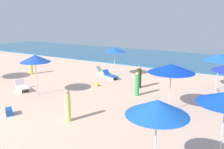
{
  "coord_description": "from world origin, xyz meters",
  "views": [
    {
      "loc": [
        10.77,
        -4.11,
        4.91
      ],
      "look_at": [
        2.59,
        9.69,
        1.03
      ],
      "focal_mm": 37.59,
      "sensor_mm": 36.0,
      "label": 1
    }
  ],
  "objects_px": {
    "umbrella_1": "(157,108)",
    "umbrella_5": "(115,50)",
    "beachgoer_2": "(68,106)",
    "beachgoer_3": "(137,84)",
    "lounge_chair_0_0": "(22,87)",
    "beachgoer_0": "(31,66)",
    "umbrella_0": "(35,59)",
    "lounge_chair_5_0": "(110,76)",
    "beachgoer_1": "(139,78)",
    "lounge_chair_5_1": "(103,72)",
    "umbrella_6": "(171,68)",
    "cooler_box_1": "(9,112)",
    "umbrella_7": "(219,57)",
    "beach_ball_0": "(97,84)"
  },
  "relations": [
    {
      "from": "lounge_chair_5_1",
      "to": "umbrella_5",
      "type": "bearing_deg",
      "value": -79.44
    },
    {
      "from": "umbrella_6",
      "to": "beachgoer_3",
      "type": "relative_size",
      "value": 1.66
    },
    {
      "from": "lounge_chair_5_0",
      "to": "beachgoer_0",
      "type": "bearing_deg",
      "value": 128.24
    },
    {
      "from": "umbrella_6",
      "to": "umbrella_1",
      "type": "bearing_deg",
      "value": -76.94
    },
    {
      "from": "umbrella_0",
      "to": "beachgoer_2",
      "type": "relative_size",
      "value": 1.64
    },
    {
      "from": "umbrella_1",
      "to": "beach_ball_0",
      "type": "height_order",
      "value": "umbrella_1"
    },
    {
      "from": "lounge_chair_5_0",
      "to": "beachgoer_1",
      "type": "xyz_separation_m",
      "value": [
        3.15,
        -1.23,
        0.49
      ]
    },
    {
      "from": "beachgoer_2",
      "to": "beachgoer_3",
      "type": "xyz_separation_m",
      "value": [
        1.25,
        5.25,
        -0.03
      ]
    },
    {
      "from": "lounge_chair_5_1",
      "to": "beach_ball_0",
      "type": "xyz_separation_m",
      "value": [
        1.51,
        -3.13,
        -0.12
      ]
    },
    {
      "from": "umbrella_1",
      "to": "lounge_chair_5_1",
      "type": "height_order",
      "value": "umbrella_1"
    },
    {
      "from": "lounge_chair_0_0",
      "to": "umbrella_6",
      "type": "relative_size",
      "value": 0.58
    },
    {
      "from": "umbrella_1",
      "to": "lounge_chair_5_0",
      "type": "bearing_deg",
      "value": 127.13
    },
    {
      "from": "umbrella_7",
      "to": "beachgoer_3",
      "type": "height_order",
      "value": "umbrella_7"
    },
    {
      "from": "umbrella_0",
      "to": "umbrella_1",
      "type": "xyz_separation_m",
      "value": [
        9.61,
        -4.13,
        0.04
      ]
    },
    {
      "from": "umbrella_5",
      "to": "lounge_chair_5_1",
      "type": "bearing_deg",
      "value": -170.34
    },
    {
      "from": "cooler_box_1",
      "to": "umbrella_7",
      "type": "bearing_deg",
      "value": -97.74
    },
    {
      "from": "lounge_chair_5_1",
      "to": "lounge_chair_0_0",
      "type": "bearing_deg",
      "value": 161.76
    },
    {
      "from": "beachgoer_1",
      "to": "beachgoer_2",
      "type": "distance_m",
      "value": 6.94
    },
    {
      "from": "beachgoer_1",
      "to": "umbrella_1",
      "type": "bearing_deg",
      "value": -52.82
    },
    {
      "from": "umbrella_1",
      "to": "beachgoer_2",
      "type": "xyz_separation_m",
      "value": [
        -5.19,
        2.04,
        -1.67
      ]
    },
    {
      "from": "lounge_chair_0_0",
      "to": "umbrella_5",
      "type": "height_order",
      "value": "umbrella_5"
    },
    {
      "from": "umbrella_0",
      "to": "cooler_box_1",
      "type": "relative_size",
      "value": 4.75
    },
    {
      "from": "lounge_chair_0_0",
      "to": "beach_ball_0",
      "type": "distance_m",
      "value": 5.23
    },
    {
      "from": "umbrella_1",
      "to": "umbrella_5",
      "type": "distance_m",
      "value": 13.52
    },
    {
      "from": "umbrella_1",
      "to": "beachgoer_2",
      "type": "relative_size",
      "value": 1.66
    },
    {
      "from": "umbrella_1",
      "to": "lounge_chair_5_0",
      "type": "relative_size",
      "value": 1.64
    },
    {
      "from": "umbrella_1",
      "to": "umbrella_5",
      "type": "height_order",
      "value": "umbrella_1"
    },
    {
      "from": "lounge_chair_0_0",
      "to": "beach_ball_0",
      "type": "height_order",
      "value": "lounge_chair_0_0"
    },
    {
      "from": "beach_ball_0",
      "to": "lounge_chair_5_1",
      "type": "bearing_deg",
      "value": 115.81
    },
    {
      "from": "umbrella_6",
      "to": "beachgoer_0",
      "type": "distance_m",
      "value": 13.54
    },
    {
      "from": "beachgoer_1",
      "to": "beachgoer_2",
      "type": "relative_size",
      "value": 0.99
    },
    {
      "from": "umbrella_1",
      "to": "beachgoer_3",
      "type": "distance_m",
      "value": 8.46
    },
    {
      "from": "umbrella_1",
      "to": "beachgoer_3",
      "type": "relative_size",
      "value": 1.71
    },
    {
      "from": "umbrella_5",
      "to": "beachgoer_0",
      "type": "distance_m",
      "value": 7.7
    },
    {
      "from": "beachgoer_1",
      "to": "beach_ball_0",
      "type": "relative_size",
      "value": 5.64
    },
    {
      "from": "umbrella_5",
      "to": "umbrella_6",
      "type": "xyz_separation_m",
      "value": [
        6.43,
        -5.26,
        0.07
      ]
    },
    {
      "from": "umbrella_5",
      "to": "beachgoer_0",
      "type": "relative_size",
      "value": 1.65
    },
    {
      "from": "umbrella_7",
      "to": "beachgoer_1",
      "type": "bearing_deg",
      "value": -153.49
    },
    {
      "from": "umbrella_5",
      "to": "beachgoer_0",
      "type": "height_order",
      "value": "umbrella_5"
    },
    {
      "from": "lounge_chair_5_0",
      "to": "beachgoer_0",
      "type": "height_order",
      "value": "beachgoer_0"
    },
    {
      "from": "umbrella_5",
      "to": "umbrella_6",
      "type": "distance_m",
      "value": 8.31
    },
    {
      "from": "umbrella_7",
      "to": "beachgoer_0",
      "type": "height_order",
      "value": "umbrella_7"
    },
    {
      "from": "umbrella_0",
      "to": "beachgoer_0",
      "type": "height_order",
      "value": "umbrella_0"
    },
    {
      "from": "beach_ball_0",
      "to": "cooler_box_1",
      "type": "distance_m",
      "value": 6.77
    },
    {
      "from": "umbrella_0",
      "to": "lounge_chair_0_0",
      "type": "distance_m",
      "value": 2.66
    },
    {
      "from": "umbrella_1",
      "to": "umbrella_5",
      "type": "relative_size",
      "value": 1.06
    },
    {
      "from": "umbrella_1",
      "to": "beachgoer_1",
      "type": "xyz_separation_m",
      "value": [
        -4.56,
        8.95,
        -1.71
      ]
    },
    {
      "from": "beachgoer_3",
      "to": "lounge_chair_0_0",
      "type": "bearing_deg",
      "value": -167.19
    },
    {
      "from": "beachgoer_3",
      "to": "beach_ball_0",
      "type": "xyz_separation_m",
      "value": [
        -3.43,
        0.45,
        -0.6
      ]
    },
    {
      "from": "umbrella_5",
      "to": "beach_ball_0",
      "type": "xyz_separation_m",
      "value": [
        0.4,
        -3.32,
        -2.16
      ]
    }
  ]
}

